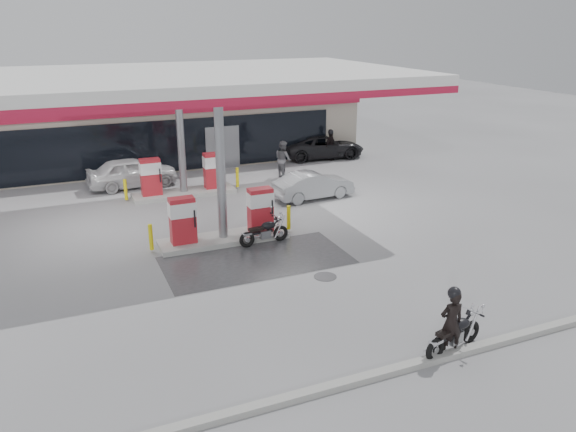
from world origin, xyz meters
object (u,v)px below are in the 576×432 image
object	(u,v)px
pump_island_near	(223,222)
biker_walking	(330,146)
parked_car_right	(323,146)
pump_island_far	(183,180)
hatchback_silver	(313,185)
sedan_white	(132,172)
main_motorcycle	(455,335)
biker_main	(451,323)
attendant	(283,159)
parked_motorcycle	(265,232)

from	to	relation	value
pump_island_near	biker_walking	distance (m)	12.96
parked_car_right	biker_walking	bearing A→B (deg)	-163.26
pump_island_far	pump_island_near	bearing A→B (deg)	-90.00
hatchback_silver	parked_car_right	bearing A→B (deg)	-33.84
pump_island_near	sedan_white	bearing A→B (deg)	102.94
biker_walking	main_motorcycle	bearing A→B (deg)	-143.67
pump_island_far	biker_main	world-z (taller)	pump_island_far
attendant	pump_island_near	bearing A→B (deg)	134.18
pump_island_far	parked_motorcycle	size ratio (longest dim) A/B	2.76
main_motorcycle	sedan_white	bearing A→B (deg)	92.24
pump_island_far	main_motorcycle	size ratio (longest dim) A/B	2.75
sedan_white	pump_island_near	bearing A→B (deg)	-171.41
pump_island_near	parked_car_right	xyz separation A→B (m)	(8.87, 10.00, -0.07)
main_motorcycle	parked_motorcycle	distance (m)	8.17
pump_island_near	attendant	xyz separation A→B (m)	(5.20, 7.00, 0.20)
sedan_white	biker_walking	xyz separation A→B (m)	(10.88, 1.13, 0.11)
main_motorcycle	attendant	world-z (taller)	attendant
attendant	pump_island_far	bearing A→B (deg)	91.67
sedan_white	attendant	size ratio (longest dim) A/B	2.23
parked_motorcycle	attendant	bearing A→B (deg)	57.95
pump_island_far	biker_main	bearing A→B (deg)	-79.38
pump_island_far	biker_main	size ratio (longest dim) A/B	3.17
biker_walking	parked_motorcycle	bearing A→B (deg)	-162.65
parked_motorcycle	parked_car_right	world-z (taller)	parked_car_right
pump_island_near	pump_island_far	distance (m)	6.00
main_motorcycle	parked_car_right	xyz separation A→B (m)	(5.90, 18.79, 0.21)
pump_island_near	sedan_white	world-z (taller)	pump_island_near
pump_island_near	sedan_white	distance (m)	8.41
pump_island_far	parked_motorcycle	world-z (taller)	pump_island_far
pump_island_near	attendant	size ratio (longest dim) A/B	2.81
pump_island_near	hatchback_silver	world-z (taller)	pump_island_near
biker_main	biker_walking	distance (m)	19.20
biker_main	parked_car_right	bearing A→B (deg)	-101.32
main_motorcycle	biker_main	world-z (taller)	biker_main
pump_island_far	parked_car_right	bearing A→B (deg)	24.27
parked_car_right	pump_island_near	bearing A→B (deg)	144.29
parked_car_right	pump_island_far	bearing A→B (deg)	120.14
pump_island_near	main_motorcycle	size ratio (longest dim) A/B	2.75
biker_main	pump_island_near	bearing A→B (deg)	-65.93
attendant	hatchback_silver	bearing A→B (deg)	169.04
pump_island_far	biker_main	xyz separation A→B (m)	(2.78, -14.84, 0.10)
parked_motorcycle	hatchback_silver	distance (m)	5.62
hatchback_silver	pump_island_far	bearing A→B (deg)	57.81
attendant	parked_car_right	xyz separation A→B (m)	(3.67, 3.00, -0.27)
attendant	biker_walking	size ratio (longest dim) A/B	1.13
main_motorcycle	biker_main	size ratio (longest dim) A/B	1.15
pump_island_far	attendant	xyz separation A→B (m)	(5.20, 1.00, 0.20)
attendant	hatchback_silver	size ratio (longest dim) A/B	0.51
pump_island_far	parked_motorcycle	bearing A→B (deg)	-79.50
sedan_white	hatchback_silver	bearing A→B (deg)	-129.39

